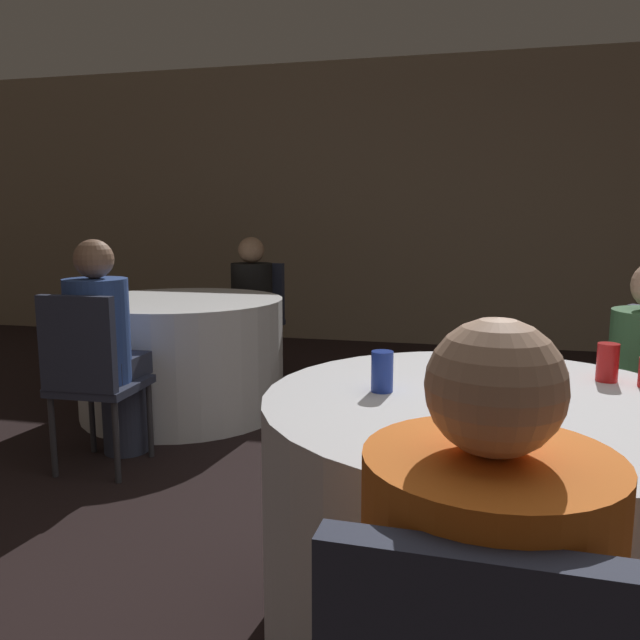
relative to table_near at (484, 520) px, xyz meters
The scene contains 11 objects.
wall_back 4.66m from the table_near, 87.89° to the left, with size 16.00×0.06×2.80m.
table_near is the anchor object (origin of this frame).
table_far 2.66m from the table_near, 134.71° to the left, with size 1.32×1.32×0.74m.
chair_far_north 3.42m from the table_near, 120.19° to the left, with size 0.45×0.46×0.90m.
chair_far_south 2.03m from the table_near, 156.07° to the left, with size 0.41×0.41×0.90m.
person_blue_shirt 2.11m from the table_near, 151.92° to the left, with size 0.31×0.50×1.16m.
person_green_jacket 0.91m from the table_near, 50.34° to the left, with size 0.44×0.46×1.10m.
person_black_shirt 3.29m from the table_near, 122.00° to the left, with size 0.36×0.50×1.12m.
pizza_plate_near 0.59m from the table_near, 84.87° to the right, with size 0.25×0.25×0.02m.
soda_can_blue 0.53m from the table_near, behind, with size 0.07×0.07×0.12m.
soda_can_red 0.64m from the table_near, 38.15° to the left, with size 0.07×0.07×0.12m.
Camera 1 is at (-0.24, -1.77, 1.25)m, focal length 35.00 mm.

